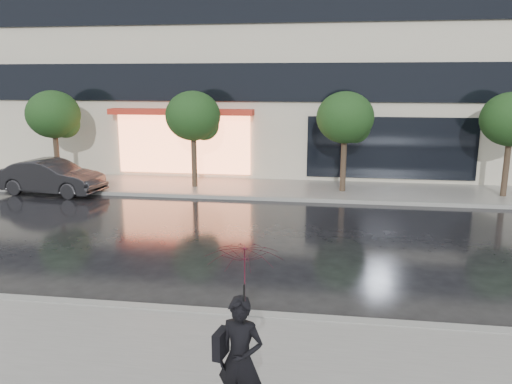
# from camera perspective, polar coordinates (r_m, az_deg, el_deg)

# --- Properties ---
(ground) EXTENTS (120.00, 120.00, 0.00)m
(ground) POSITION_cam_1_polar(r_m,az_deg,el_deg) (10.77, -5.44, -11.55)
(ground) COLOR black
(ground) RESTS_ON ground
(sidewalk_near) EXTENTS (60.00, 4.50, 0.12)m
(sidewalk_near) POSITION_cam_1_polar(r_m,az_deg,el_deg) (8.01, -11.31, -20.52)
(sidewalk_near) COLOR slate
(sidewalk_near) RESTS_ON ground
(sidewalk_far) EXTENTS (60.00, 3.50, 0.12)m
(sidewalk_far) POSITION_cam_1_polar(r_m,az_deg,el_deg) (20.39, 1.36, 0.39)
(sidewalk_far) COLOR slate
(sidewalk_far) RESTS_ON ground
(curb_near) EXTENTS (60.00, 0.25, 0.14)m
(curb_near) POSITION_cam_1_polar(r_m,az_deg,el_deg) (9.86, -6.86, -13.52)
(curb_near) COLOR gray
(curb_near) RESTS_ON ground
(curb_far) EXTENTS (60.00, 0.25, 0.14)m
(curb_far) POSITION_cam_1_polar(r_m,az_deg,el_deg) (18.69, 0.70, -0.71)
(curb_far) COLOR gray
(curb_far) RESTS_ON ground
(tree_far_west) EXTENTS (2.20, 2.20, 3.99)m
(tree_far_west) POSITION_cam_1_polar(r_m,az_deg,el_deg) (22.65, -21.98, 8.04)
(tree_far_west) COLOR #33261C
(tree_far_west) RESTS_ON ground
(tree_mid_west) EXTENTS (2.20, 2.20, 3.99)m
(tree_mid_west) POSITION_cam_1_polar(r_m,az_deg,el_deg) (20.32, -7.02, 8.42)
(tree_mid_west) COLOR #33261C
(tree_mid_west) RESTS_ON ground
(tree_mid_east) EXTENTS (2.20, 2.20, 3.99)m
(tree_mid_east) POSITION_cam_1_polar(r_m,az_deg,el_deg) (19.62, 10.32, 8.16)
(tree_mid_east) COLOR #33261C
(tree_mid_east) RESTS_ON ground
(parked_car) EXTENTS (4.31, 1.97, 1.37)m
(parked_car) POSITION_cam_1_polar(r_m,az_deg,el_deg) (21.13, -22.32, 1.59)
(parked_car) COLOR black
(parked_car) RESTS_ON ground
(pedestrian_with_umbrella) EXTENTS (1.12, 1.13, 2.36)m
(pedestrian_with_umbrella) POSITION_cam_1_polar(r_m,az_deg,el_deg) (6.32, -1.55, -13.02)
(pedestrian_with_umbrella) COLOR black
(pedestrian_with_umbrella) RESTS_ON sidewalk_near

